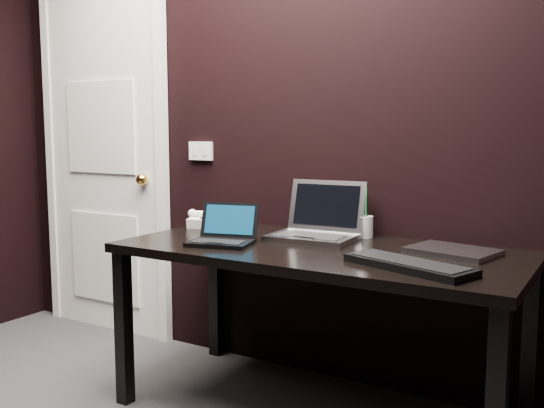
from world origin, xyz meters
The scene contains 11 objects.
wall_back centered at (0.00, 1.80, 1.30)m, with size 4.00×4.00×0.00m, color black.
door centered at (-1.35, 1.78, 1.04)m, with size 0.99×0.10×2.14m.
wall_switch centered at (-0.62, 1.79, 1.12)m, with size 0.15×0.02×0.10m.
desk centered at (0.30, 1.40, 0.66)m, with size 1.70×0.80×0.74m.
netbook centered at (-0.09, 1.26, 0.77)m, with size 0.32×0.30×0.17m.
silver_laptop centered at (0.20, 1.57, 0.79)m, with size 0.39×0.36×0.26m.
ext_keyboard centered at (0.76, 1.20, 0.75)m, with size 0.51×0.31×0.03m.
closed_laptop centered at (0.82, 1.55, 0.75)m, with size 0.37×0.30×0.02m.
desk_phone centered at (-0.43, 1.58, 0.78)m, with size 0.21×0.19×0.10m.
mobile_phone centered at (-0.32, 1.51, 0.78)m, with size 0.06×0.05×0.10m.
pen_cup centered at (0.37, 1.73, 0.79)m, with size 0.09×0.09×0.23m.
Camera 1 is at (1.43, -0.86, 1.23)m, focal length 40.00 mm.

